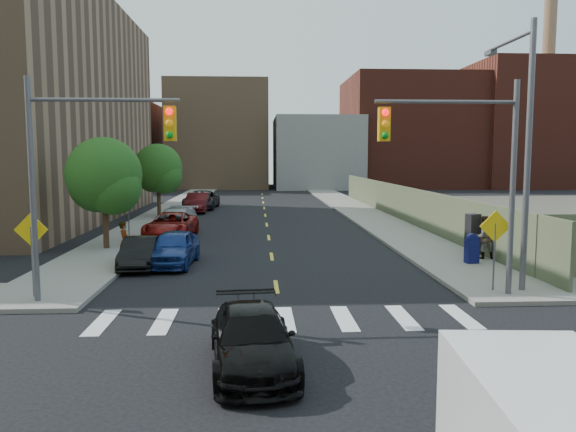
{
  "coord_description": "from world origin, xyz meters",
  "views": [
    {
      "loc": [
        -0.69,
        -11.47,
        4.63
      ],
      "look_at": [
        0.69,
        12.86,
        2.0
      ],
      "focal_mm": 35.0,
      "sensor_mm": 36.0,
      "label": 1
    }
  ],
  "objects": [
    {
      "name": "parked_car_silver",
      "position": [
        -5.5,
        22.02,
        0.75
      ],
      "size": [
        2.53,
        5.33,
        1.5
      ],
      "primitive_type": "imported",
      "rotation": [
        0.0,
        0.0,
        -0.08
      ],
      "color": "#9EA0A5",
      "rests_on": "ground"
    },
    {
      "name": "parked_car_maroon",
      "position": [
        -5.5,
        34.7,
        0.79
      ],
      "size": [
        1.8,
        4.84,
        1.58
      ],
      "primitive_type": "imported",
      "rotation": [
        0.0,
        0.0,
        -0.03
      ],
      "color": "#450D10",
      "rests_on": "ground"
    },
    {
      "name": "parked_car_black",
      "position": [
        -5.5,
        11.72,
        0.63
      ],
      "size": [
        1.53,
        3.9,
        1.27
      ],
      "primitive_type": "imported",
      "rotation": [
        0.0,
        0.0,
        0.05
      ],
      "color": "black",
      "rests_on": "ground"
    },
    {
      "name": "fence_north",
      "position": [
        9.6,
        28.0,
        1.25
      ],
      "size": [
        0.12,
        44.0,
        2.5
      ],
      "primitive_type": "cube",
      "color": "#616446",
      "rests_on": "ground"
    },
    {
      "name": "bg_bldg_fareast",
      "position": [
        38.0,
        70.0,
        9.0
      ],
      "size": [
        14.0,
        16.0,
        18.0
      ],
      "primitive_type": "cube",
      "color": "#592319",
      "rests_on": "ground"
    },
    {
      "name": "signal_nw",
      "position": [
        -5.98,
        6.0,
        4.53
      ],
      "size": [
        4.59,
        0.3,
        7.0
      ],
      "color": "#59595E",
      "rests_on": "ground"
    },
    {
      "name": "sidewalk_nw",
      "position": [
        -7.75,
        41.5,
        0.07
      ],
      "size": [
        3.5,
        73.0,
        0.15
      ],
      "primitive_type": "cube",
      "color": "gray",
      "rests_on": "ground"
    },
    {
      "name": "parked_car_grey",
      "position": [
        -5.5,
        37.78,
        0.79
      ],
      "size": [
        3.01,
        5.86,
        1.58
      ],
      "primitive_type": "imported",
      "rotation": [
        0.0,
        0.0,
        -0.07
      ],
      "color": "black",
      "rests_on": "ground"
    },
    {
      "name": "smokestack",
      "position": [
        42.0,
        70.0,
        14.0
      ],
      "size": [
        1.8,
        1.8,
        28.0
      ],
      "primitive_type": "cylinder",
      "color": "#8C6B4C",
      "rests_on": "ground"
    },
    {
      "name": "bg_bldg_west",
      "position": [
        -22.0,
        70.0,
        6.0
      ],
      "size": [
        14.0,
        18.0,
        12.0
      ],
      "primitive_type": "cube",
      "color": "#592319",
      "rests_on": "ground"
    },
    {
      "name": "bg_bldg_center",
      "position": [
        8.0,
        70.0,
        5.0
      ],
      "size": [
        12.0,
        16.0,
        10.0
      ],
      "primitive_type": "cube",
      "color": "gray",
      "rests_on": "ground"
    },
    {
      "name": "signal_ne",
      "position": [
        5.98,
        6.0,
        4.53
      ],
      "size": [
        4.59,
        0.3,
        7.0
      ],
      "color": "#59595E",
      "rests_on": "ground"
    },
    {
      "name": "payphone",
      "position": [
        9.13,
        13.28,
        1.07
      ],
      "size": [
        0.66,
        0.6,
        1.85
      ],
      "primitive_type": "cube",
      "rotation": [
        0.0,
        0.0,
        0.31
      ],
      "color": "black",
      "rests_on": "sidewalk_ne"
    },
    {
      "name": "black_sedan",
      "position": [
        -0.8,
        0.46,
        0.64
      ],
      "size": [
        2.15,
        4.53,
        1.27
      ],
      "primitive_type": "imported",
      "rotation": [
        0.0,
        0.0,
        0.08
      ],
      "color": "black",
      "rests_on": "ground"
    },
    {
      "name": "parked_car_red",
      "position": [
        -5.5,
        20.12,
        0.72
      ],
      "size": [
        2.76,
        5.35,
        1.44
      ],
      "primitive_type": "imported",
      "rotation": [
        0.0,
        0.0,
        -0.07
      ],
      "color": "maroon",
      "rests_on": "ground"
    },
    {
      "name": "bg_bldg_east",
      "position": [
        22.0,
        72.0,
        8.0
      ],
      "size": [
        18.0,
        18.0,
        16.0
      ],
      "primitive_type": "cube",
      "color": "#592319",
      "rests_on": "ground"
    },
    {
      "name": "pedestrian_west",
      "position": [
        -6.3,
        12.44,
        0.99
      ],
      "size": [
        0.4,
        0.62,
        1.69
      ],
      "primitive_type": "imported",
      "rotation": [
        0.0,
        0.0,
        1.57
      ],
      "color": "gray",
      "rests_on": "sidewalk_nw"
    },
    {
      "name": "mailbox",
      "position": [
        8.3,
        11.2,
        0.76
      ],
      "size": [
        0.56,
        0.45,
        1.25
      ],
      "rotation": [
        0.0,
        0.0,
        0.13
      ],
      "color": "#0E1356",
      "rests_on": "sidewalk_ne"
    },
    {
      "name": "streetlight_ne",
      "position": [
        8.2,
        6.9,
        5.22
      ],
      "size": [
        0.25,
        3.7,
        9.0
      ],
      "color": "#59595E",
      "rests_on": "ground"
    },
    {
      "name": "pedestrian_east",
      "position": [
        9.2,
        12.2,
        1.08
      ],
      "size": [
        0.93,
        0.73,
        1.86
      ],
      "primitive_type": "imported",
      "rotation": [
        0.0,
        0.0,
        3.17
      ],
      "color": "gray",
      "rests_on": "sidewalk_ne"
    },
    {
      "name": "sidewalk_ne",
      "position": [
        7.75,
        41.5,
        0.07
      ],
      "size": [
        3.5,
        73.0,
        0.15
      ],
      "primitive_type": "cube",
      "color": "gray",
      "rests_on": "ground"
    },
    {
      "name": "warn_sign_nw",
      "position": [
        -7.8,
        6.5,
        1.99
      ],
      "size": [
        1.06,
        0.06,
        2.83
      ],
      "color": "#59595E",
      "rests_on": "ground"
    },
    {
      "name": "parked_car_blue",
      "position": [
        -4.2,
        12.18,
        0.75
      ],
      "size": [
        2.05,
        4.48,
        1.49
      ],
      "primitive_type": "imported",
      "rotation": [
        0.0,
        0.0,
        -0.07
      ],
      "color": "navy",
      "rests_on": "ground"
    },
    {
      "name": "bg_bldg_midwest",
      "position": [
        -6.0,
        72.0,
        7.5
      ],
      "size": [
        14.0,
        16.0,
        15.0
      ],
      "primitive_type": "cube",
      "color": "#8C6B4C",
      "rests_on": "ground"
    },
    {
      "name": "parked_car_white",
      "position": [
        -5.5,
        26.52,
        0.61
      ],
      "size": [
        1.6,
        3.64,
        1.22
      ],
      "primitive_type": "imported",
      "rotation": [
        0.0,
        0.0,
        0.04
      ],
      "color": "silver",
      "rests_on": "ground"
    },
    {
      "name": "tree_west_near",
      "position": [
        -8.0,
        16.05,
        3.48
      ],
      "size": [
        3.66,
        3.64,
        5.52
      ],
      "color": "#332114",
      "rests_on": "ground"
    },
    {
      "name": "warn_sign_midwest",
      "position": [
        -7.8,
        20.0,
        1.99
      ],
      "size": [
        1.06,
        0.06,
        2.83
      ],
      "color": "#59595E",
      "rests_on": "ground"
    },
    {
      "name": "tree_west_far",
      "position": [
        -8.0,
        31.05,
        3.48
      ],
      "size": [
        3.66,
        3.64,
        5.52
      ],
      "color": "#332114",
      "rests_on": "ground"
    },
    {
      "name": "ground",
      "position": [
        0.0,
        0.0,
        0.0
      ],
      "size": [
        160.0,
        160.0,
        0.0
      ],
      "primitive_type": "plane",
      "color": "black",
      "rests_on": "ground"
    },
    {
      "name": "warn_sign_ne",
      "position": [
        7.2,
        6.5,
        1.99
      ],
      "size": [
        1.06,
        0.06,
        2.83
      ],
      "color": "#59595E",
      "rests_on": "ground"
    }
  ]
}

